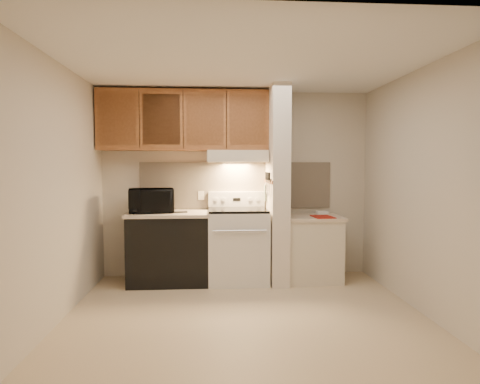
{
  "coord_description": "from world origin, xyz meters",
  "views": [
    {
      "loc": [
        -0.32,
        -3.97,
        1.51
      ],
      "look_at": [
        -0.0,
        0.75,
        1.19
      ],
      "focal_mm": 30.0,
      "sensor_mm": 36.0,
      "label": 1
    }
  ],
  "objects": [
    {
      "name": "hood_lip",
      "position": [
        0.0,
        1.07,
        1.58
      ],
      "size": [
        0.78,
        0.04,
        0.06
      ],
      "primitive_type": "cube",
      "color": "beige",
      "rests_on": "range_hood"
    },
    {
      "name": "knife_blade_c",
      "position": [
        0.38,
        1.09,
        1.2
      ],
      "size": [
        0.01,
        0.04,
        0.2
      ],
      "primitive_type": "cube",
      "color": "silver",
      "rests_on": "knife_strip"
    },
    {
      "name": "knife_strip",
      "position": [
        0.39,
        1.1,
        1.32
      ],
      "size": [
        0.02,
        0.42,
        0.04
      ],
      "primitive_type": "cube",
      "color": "black",
      "rests_on": "partition_pillar"
    },
    {
      "name": "outlet",
      "position": [
        -0.48,
        1.48,
        1.1
      ],
      "size": [
        0.08,
        0.01,
        0.12
      ],
      "primitive_type": "cube",
      "color": "beige",
      "rests_on": "backsplash"
    },
    {
      "name": "cab_door_d",
      "position": [
        0.13,
        1.17,
        2.08
      ],
      "size": [
        0.46,
        0.01,
        0.63
      ],
      "primitive_type": "cube",
      "color": "#995A2F",
      "rests_on": "upper_cabinets"
    },
    {
      "name": "backsplash",
      "position": [
        0.0,
        1.49,
        1.24
      ],
      "size": [
        2.6,
        0.02,
        0.63
      ],
      "primitive_type": "cube",
      "color": "beige",
      "rests_on": "wall_back"
    },
    {
      "name": "oven_window",
      "position": [
        0.0,
        0.84,
        0.5
      ],
      "size": [
        0.5,
        0.01,
        0.3
      ],
      "primitive_type": "cube",
      "color": "black",
      "rests_on": "range_body"
    },
    {
      "name": "red_folder",
      "position": [
        1.07,
        1.0,
        0.86
      ],
      "size": [
        0.26,
        0.34,
        0.01
      ],
      "primitive_type": "cube",
      "rotation": [
        0.0,
        0.0,
        0.08
      ],
      "color": "#A11C10",
      "rests_on": "right_countertop"
    },
    {
      "name": "range_body",
      "position": [
        0.0,
        1.16,
        0.46
      ],
      "size": [
        0.76,
        0.65,
        0.92
      ],
      "primitive_type": "cube",
      "color": "silver",
      "rests_on": "floor"
    },
    {
      "name": "cab_door_a",
      "position": [
        -1.51,
        1.17,
        2.08
      ],
      "size": [
        0.46,
        0.01,
        0.63
      ],
      "primitive_type": "cube",
      "color": "#995A2F",
      "rests_on": "upper_cabinets"
    },
    {
      "name": "cab_gap_a",
      "position": [
        -1.23,
        1.16,
        2.08
      ],
      "size": [
        0.01,
        0.01,
        0.73
      ],
      "primitive_type": "cube",
      "color": "black",
      "rests_on": "upper_cabinets"
    },
    {
      "name": "range_hood",
      "position": [
        0.0,
        1.28,
        1.62
      ],
      "size": [
        0.78,
        0.44,
        0.15
      ],
      "primitive_type": "cube",
      "color": "beige",
      "rests_on": "upper_cabinets"
    },
    {
      "name": "left_countertop",
      "position": [
        -0.88,
        1.17,
        0.89
      ],
      "size": [
        1.04,
        0.67,
        0.04
      ],
      "primitive_type": "cube",
      "color": "beige",
      "rests_on": "dishwasher_front"
    },
    {
      "name": "cooktop",
      "position": [
        0.0,
        1.16,
        0.94
      ],
      "size": [
        0.74,
        0.64,
        0.03
      ],
      "primitive_type": "cube",
      "color": "black",
      "rests_on": "range_body"
    },
    {
      "name": "pillar_trim",
      "position": [
        0.39,
        1.15,
        1.3
      ],
      "size": [
        0.01,
        0.7,
        0.04
      ],
      "primitive_type": "cube",
      "color": "#995A2F",
      "rests_on": "partition_pillar"
    },
    {
      "name": "knife_handle_e",
      "position": [
        0.38,
        1.25,
        1.37
      ],
      "size": [
        0.02,
        0.02,
        0.1
      ],
      "primitive_type": "cylinder",
      "color": "black",
      "rests_on": "knife_strip"
    },
    {
      "name": "teal_jar",
      "position": [
        -1.05,
        1.2,
        0.96
      ],
      "size": [
        0.1,
        0.1,
        0.09
      ],
      "primitive_type": "cylinder",
      "rotation": [
        0.0,
        0.0,
        0.24
      ],
      "color": "#256769",
      "rests_on": "left_countertop"
    },
    {
      "name": "range_backguard",
      "position": [
        0.0,
        1.44,
        1.05
      ],
      "size": [
        0.76,
        0.08,
        0.2
      ],
      "primitive_type": "cube",
      "color": "silver",
      "rests_on": "range_body"
    },
    {
      "name": "upper_cabinets",
      "position": [
        -0.69,
        1.32,
        2.08
      ],
      "size": [
        2.18,
        0.33,
        0.77
      ],
      "primitive_type": "cube",
      "color": "#995A2F",
      "rests_on": "wall_back"
    },
    {
      "name": "range_knob_right_outer",
      "position": [
        0.28,
        1.4,
        1.05
      ],
      "size": [
        0.05,
        0.02,
        0.05
      ],
      "primitive_type": "cylinder",
      "rotation": [
        1.57,
        0.0,
        0.0
      ],
      "color": "silver",
      "rests_on": "range_backguard"
    },
    {
      "name": "cab_door_c",
      "position": [
        -0.42,
        1.17,
        2.08
      ],
      "size": [
        0.46,
        0.01,
        0.63
      ],
      "primitive_type": "cube",
      "color": "#995A2F",
      "rests_on": "upper_cabinets"
    },
    {
      "name": "cab_gap_c",
      "position": [
        -0.14,
        1.16,
        2.08
      ],
      "size": [
        0.01,
        0.01,
        0.73
      ],
      "primitive_type": "cube",
      "color": "black",
      "rests_on": "upper_cabinets"
    },
    {
      "name": "oven_mitt",
      "position": [
        0.38,
        1.32,
        1.14
      ],
      "size": [
        0.03,
        0.09,
        0.21
      ],
      "primitive_type": "cube",
      "color": "slate",
      "rests_on": "partition_pillar"
    },
    {
      "name": "knife_handle_c",
      "position": [
        0.38,
        1.09,
        1.37
      ],
      "size": [
        0.02,
        0.02,
        0.1
      ],
      "primitive_type": "cylinder",
      "color": "black",
      "rests_on": "knife_strip"
    },
    {
      "name": "knife_blade_a",
      "position": [
        0.38,
        0.93,
        1.22
      ],
      "size": [
        0.01,
        0.03,
        0.16
      ],
      "primitive_type": "cube",
      "color": "silver",
      "rests_on": "knife_strip"
    },
    {
      "name": "right_countertop",
      "position": [
        0.97,
        1.15,
        0.83
      ],
      "size": [
        0.74,
        0.64,
        0.04
      ],
      "primitive_type": "cube",
      "color": "beige",
      "rests_on": "right_cab_base"
    },
    {
      "name": "floor",
      "position": [
        0.0,
        0.0,
        0.0
      ],
      "size": [
        3.6,
        3.6,
        0.0
      ],
      "primitive_type": "plane",
      "color": "#C9B28F",
      "rests_on": "ground"
    },
    {
      "name": "knife_blade_e",
      "position": [
        0.38,
        1.25,
        1.21
      ],
      "size": [
        0.01,
        0.04,
        0.18
      ],
      "primitive_type": "cube",
      "color": "silver",
      "rests_on": "knife_strip"
    },
    {
      "name": "knife_handle_a",
      "position": [
        0.38,
        0.93,
        1.37
      ],
      "size": [
        0.02,
        0.02,
        0.1
      ],
      "primitive_type": "cylinder",
      "color": "black",
      "rests_on": "knife_strip"
    },
    {
      "name": "wall_right",
      "position": [
        1.8,
        0.0,
        1.25
      ],
      "size": [
        0.02,
        3.0,
        2.5
      ],
      "primitive_type": "cube",
      "color": "beige",
      "rests_on": "floor"
    },
    {
      "name": "partition_pillar",
      "position": [
        0.51,
        1.15,
        1.25
      ],
      "size": [
        0.22,
        0.7,
        2.5
      ],
      "primitive_type": "cube",
      "color": "beige",
      "rests_on": "floor"
    },
    {
      "name": "dishwasher_front",
      "position": [
        -0.88,
        1.17,
        0.43
      ],
      "size": [
        1.0,
        0.63,
        0.87
      ],
      "primitive_type": "cube",
      "color": "black",
      "rests_on": "floor"
    },
    {
      "name": "microwave",
      "position": [
        -1.1,
        1.15,
        1.06
      ],
      "size": [
        0.6,
        0.46,
        0.3
      ],
      "primitive_type": "imported",
      "rotation": [
        0.0,
        0.0,
        0.17
      ],
      "color": "black",
      "rests_on": "left_countertop"
    },
    {
      "name": "range_knob_right_inner",
      "position": [
        0.18,
        1.4,
        1.05
      ],
      "size": [
        0.05,
        0.02,
        0.05
      ],
      "primitive_type": "cylinder",
      "rotation": [
        1.57,
        0.0,
        0.0
      ],
      "color": "silver",
      "rests_on": "range_backguard"
    },
    {
      "name": "knife_handle_d",
      "position": [
        0.38,
        1.17,
        1.37
      ],
      "size": [
        0.02,
        0.02,
        0.1
      ],
      "primitive_type": "cylinder",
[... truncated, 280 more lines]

